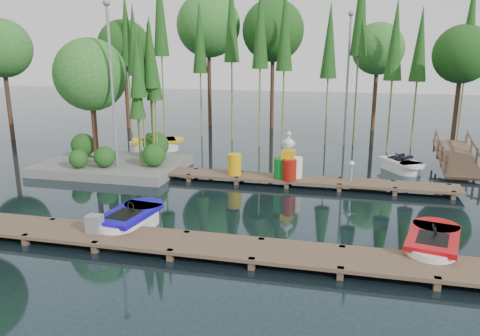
% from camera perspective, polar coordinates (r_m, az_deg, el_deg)
% --- Properties ---
extents(ground_plane, '(90.00, 90.00, 0.00)m').
position_cam_1_polar(ground_plane, '(16.96, -2.04, -3.91)').
color(ground_plane, '#1E3038').
extents(near_dock, '(18.00, 1.50, 0.50)m').
position_cam_1_polar(near_dock, '(12.88, -7.48, -9.00)').
color(near_dock, brown).
rests_on(near_dock, ground).
extents(far_dock, '(15.00, 1.20, 0.50)m').
position_cam_1_polar(far_dock, '(19.01, 2.88, -1.18)').
color(far_dock, brown).
rests_on(far_dock, ground).
extents(island, '(6.20, 4.20, 6.75)m').
position_cam_1_polar(island, '(21.71, -16.10, 8.17)').
color(island, slate).
rests_on(island, ground).
extents(tree_screen, '(34.42, 18.53, 10.31)m').
position_cam_1_polar(tree_screen, '(26.88, -0.23, 16.06)').
color(tree_screen, '#452C1D').
rests_on(tree_screen, ground).
extents(lamp_island, '(0.30, 0.30, 7.25)m').
position_cam_1_polar(lamp_island, '(20.55, -15.42, 10.92)').
color(lamp_island, gray).
rests_on(lamp_island, ground).
extents(lamp_rear, '(0.30, 0.30, 7.25)m').
position_cam_1_polar(lamp_rear, '(26.53, 13.03, 11.72)').
color(lamp_rear, gray).
rests_on(lamp_rear, ground).
extents(ramp, '(1.50, 3.94, 1.49)m').
position_cam_1_polar(ramp, '(22.98, 24.88, 1.14)').
color(ramp, brown).
rests_on(ramp, ground).
extents(boat_blue, '(1.54, 2.83, 0.91)m').
position_cam_1_polar(boat_blue, '(14.58, -13.29, -6.31)').
color(boat_blue, white).
rests_on(boat_blue, ground).
extents(boat_red, '(1.81, 2.93, 0.92)m').
position_cam_1_polar(boat_red, '(13.50, 22.42, -8.75)').
color(boat_red, white).
rests_on(boat_red, ground).
extents(boat_yellow_far, '(3.19, 2.47, 1.46)m').
position_cam_1_polar(boat_yellow_far, '(25.48, -10.31, 2.79)').
color(boat_yellow_far, white).
rests_on(boat_yellow_far, ground).
extents(boat_white_far, '(2.17, 2.60, 1.13)m').
position_cam_1_polar(boat_white_far, '(22.08, 19.06, 0.30)').
color(boat_white_far, white).
rests_on(boat_white_far, ground).
extents(utility_cabinet, '(0.41, 0.35, 0.50)m').
position_cam_1_polar(utility_cabinet, '(13.80, -17.30, -6.50)').
color(utility_cabinet, gray).
rests_on(utility_cabinet, near_dock).
extents(yellow_barrel, '(0.56, 0.56, 0.84)m').
position_cam_1_polar(yellow_barrel, '(19.13, -0.66, 0.47)').
color(yellow_barrel, '#E5A80C').
rests_on(yellow_barrel, far_dock).
extents(drum_cluster, '(1.10, 1.01, 1.89)m').
position_cam_1_polar(drum_cluster, '(18.55, 5.94, 0.37)').
color(drum_cluster, '#0C741F').
rests_on(drum_cluster, far_dock).
extents(seagull_post, '(0.51, 0.28, 0.82)m').
position_cam_1_polar(seagull_post, '(18.55, 13.43, 0.05)').
color(seagull_post, gray).
rests_on(seagull_post, far_dock).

